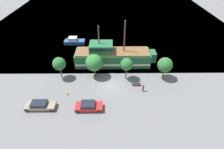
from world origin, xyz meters
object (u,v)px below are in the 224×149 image
object	(u,v)px
pirate_ship	(112,56)
parked_car_curb_mid	(89,106)
moored_boat_dockside	(74,41)
parked_car_curb_front	(40,105)
bench_promenade_east	(136,84)
pedestrian_walking_near	(143,88)
fire_hydrant	(67,93)

from	to	relation	value
pirate_ship	parked_car_curb_mid	size ratio (longest dim) A/B	3.98
moored_boat_dockside	parked_car_curb_front	xyz separation A→B (m)	(-1.76, -23.89, -0.04)
pirate_ship	bench_promenade_east	xyz separation A→B (m)	(4.70, -7.88, -1.54)
pirate_ship	pedestrian_walking_near	bearing A→B (deg)	-58.74
pirate_ship	pedestrian_walking_near	distance (m)	11.14
pirate_ship	parked_car_curb_front	bearing A→B (deg)	-131.62
parked_car_curb_front	fire_hydrant	world-z (taller)	parked_car_curb_front
pirate_ship	parked_car_curb_front	world-z (taller)	pirate_ship
pirate_ship	parked_car_curb_mid	bearing A→B (deg)	-105.88
parked_car_curb_front	pedestrian_walking_near	size ratio (longest dim) A/B	2.93
moored_boat_dockside	pirate_ship	bearing A→B (deg)	-44.74
pirate_ship	moored_boat_dockside	xyz separation A→B (m)	(-10.35, 10.26, -1.27)
fire_hydrant	pedestrian_walking_near	distance (m)	14.10
pirate_ship	bench_promenade_east	bearing A→B (deg)	-59.21
pirate_ship	bench_promenade_east	distance (m)	9.30
parked_car_curb_front	parked_car_curb_mid	distance (m)	8.16
moored_boat_dockside	bench_promenade_east	xyz separation A→B (m)	(15.05, -18.14, -0.27)
bench_promenade_east	parked_car_curb_front	bearing A→B (deg)	-161.13
moored_boat_dockside	bench_promenade_east	world-z (taller)	moored_boat_dockside
pirate_ship	fire_hydrant	size ratio (longest dim) A/B	23.47
pirate_ship	parked_car_curb_front	distance (m)	18.28
pirate_ship	fire_hydrant	bearing A→B (deg)	-128.71
parked_car_curb_mid	fire_hydrant	world-z (taller)	parked_car_curb_mid
moored_boat_dockside	parked_car_curb_mid	size ratio (longest dim) A/B	1.23
parked_car_curb_mid	fire_hydrant	size ratio (longest dim) A/B	5.89
pirate_ship	parked_car_curb_front	xyz separation A→B (m)	(-12.11, -13.63, -1.31)
parked_car_curb_front	pedestrian_walking_near	distance (m)	18.34
pirate_ship	pedestrian_walking_near	size ratio (longest dim) A/B	10.64
bench_promenade_east	moored_boat_dockside	bearing A→B (deg)	129.67
parked_car_curb_mid	fire_hydrant	distance (m)	5.60
pirate_ship	fire_hydrant	world-z (taller)	pirate_ship
parked_car_curb_front	bench_promenade_east	world-z (taller)	parked_car_curb_front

